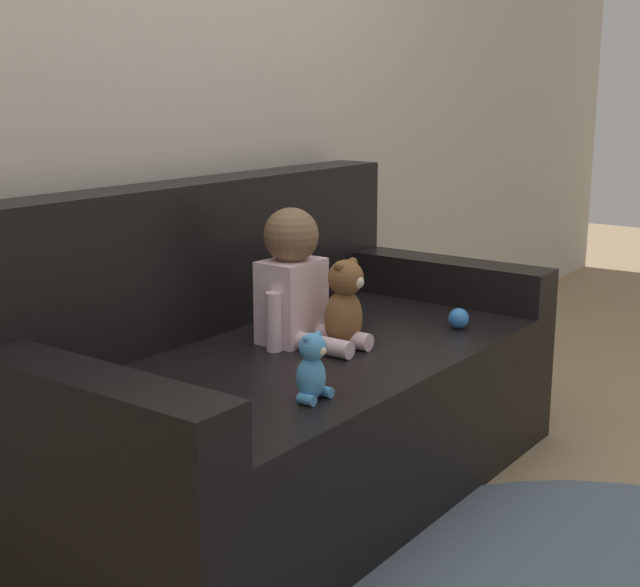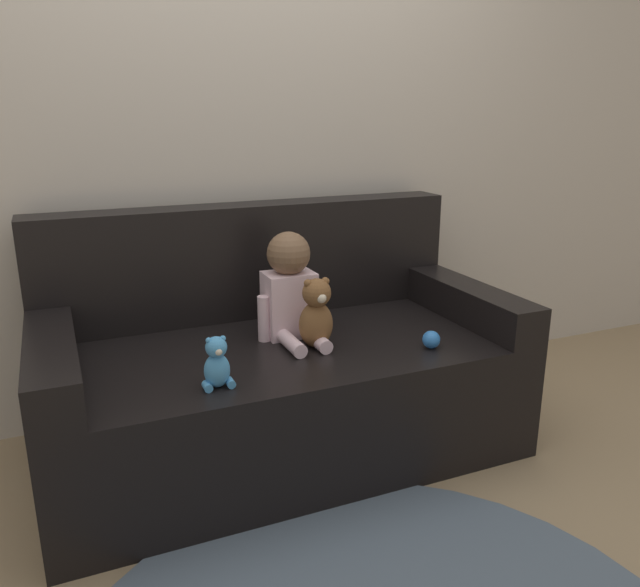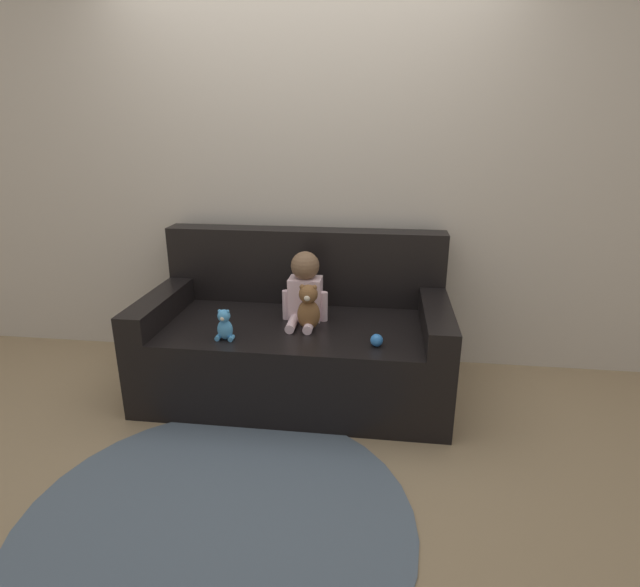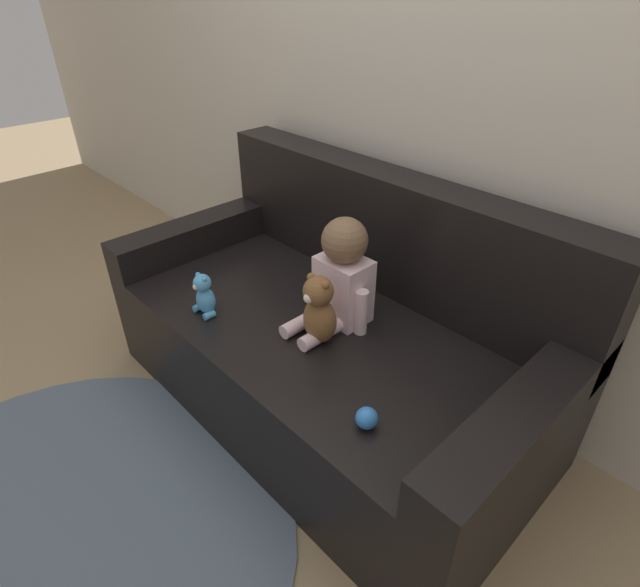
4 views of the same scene
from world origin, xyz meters
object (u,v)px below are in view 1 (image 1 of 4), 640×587
couch (280,389)px  teddy_bear_brown (344,304)px  plush_toy_side (312,369)px  person_baby (295,282)px  toy_ball (459,318)px

couch → teddy_bear_brown: size_ratio=6.65×
couch → plush_toy_side: 0.55m
person_baby → toy_ball: (0.44, -0.34, -0.16)m
teddy_bear_brown → plush_toy_side: 0.48m
couch → person_baby: bearing=-22.3°
teddy_bear_brown → toy_ball: 0.45m
plush_toy_side → toy_ball: size_ratio=2.60×
person_baby → plush_toy_side: (-0.39, -0.35, -0.11)m
person_baby → teddy_bear_brown: person_baby is taller
plush_toy_side → teddy_bear_brown: bearing=24.9°
toy_ball → plush_toy_side: bearing=-178.7°
person_baby → plush_toy_side: person_baby is taller
couch → toy_ball: bearing=-36.0°
couch → toy_ball: 0.63m
couch → person_baby: (0.05, -0.02, 0.33)m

